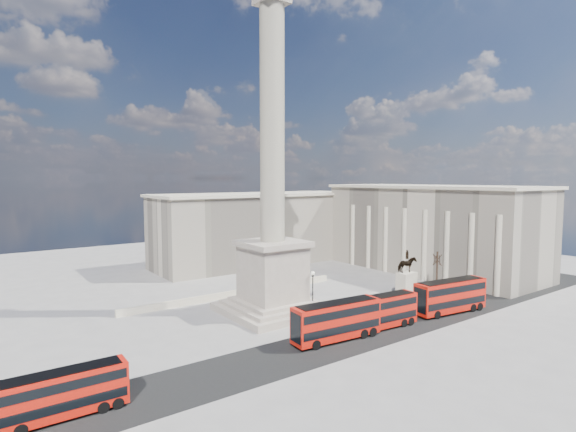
% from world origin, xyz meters
% --- Properties ---
extents(ground, '(180.00, 180.00, 0.00)m').
position_xyz_m(ground, '(0.00, 0.00, 0.00)').
color(ground, gray).
rests_on(ground, ground).
extents(asphalt_road, '(120.00, 9.00, 0.01)m').
position_xyz_m(asphalt_road, '(5.00, -10.00, 0.00)').
color(asphalt_road, black).
rests_on(asphalt_road, ground).
extents(nelsons_column, '(14.00, 14.00, 49.85)m').
position_xyz_m(nelsons_column, '(0.00, 5.00, 12.92)').
color(nelsons_column, '#AFA292').
rests_on(nelsons_column, ground).
extents(balustrade_wall, '(40.00, 0.60, 1.10)m').
position_xyz_m(balustrade_wall, '(0.00, 16.00, 0.55)').
color(balustrade_wall, beige).
rests_on(balustrade_wall, ground).
extents(building_east, '(19.00, 46.00, 18.60)m').
position_xyz_m(building_east, '(45.00, 10.00, 9.32)').
color(building_east, beige).
rests_on(building_east, ground).
extents(building_northeast, '(51.00, 17.00, 16.60)m').
position_xyz_m(building_northeast, '(20.00, 40.00, 8.32)').
color(building_northeast, beige).
rests_on(building_northeast, ground).
extents(red_bus_a, '(12.15, 3.81, 4.84)m').
position_xyz_m(red_bus_a, '(-0.22, -9.59, 2.54)').
color(red_bus_a, red).
rests_on(red_bus_a, ground).
extents(red_bus_b, '(11.24, 3.39, 4.49)m').
position_xyz_m(red_bus_b, '(7.53, -9.81, 2.36)').
color(red_bus_b, red).
rests_on(red_bus_b, ground).
extents(red_bus_c, '(12.51, 4.42, 4.96)m').
position_xyz_m(red_bus_c, '(21.29, -11.03, 2.60)').
color(red_bus_c, red).
rests_on(red_bus_c, ground).
extents(red_bus_d, '(10.18, 3.22, 4.06)m').
position_xyz_m(red_bus_d, '(24.30, -10.27, 2.13)').
color(red_bus_d, red).
rests_on(red_bus_d, ground).
extents(red_bus_e, '(10.06, 2.55, 4.06)m').
position_xyz_m(red_bus_e, '(-30.89, -9.63, 2.13)').
color(red_bus_e, red).
rests_on(red_bus_e, ground).
extents(victorian_lamp, '(0.55, 0.55, 6.44)m').
position_xyz_m(victorian_lamp, '(4.16, 0.58, 3.79)').
color(victorian_lamp, black).
rests_on(victorian_lamp, ground).
extents(equestrian_statue, '(3.88, 2.91, 8.11)m').
position_xyz_m(equestrian_statue, '(22.91, -1.44, 2.81)').
color(equestrian_statue, beige).
rests_on(equestrian_statue, ground).
extents(bare_tree_near, '(1.62, 1.62, 7.10)m').
position_xyz_m(bare_tree_near, '(37.53, -2.18, 5.59)').
color(bare_tree_near, '#332319').
rests_on(bare_tree_near, ground).
extents(bare_tree_mid, '(1.89, 1.89, 7.18)m').
position_xyz_m(bare_tree_mid, '(32.16, -0.79, 5.66)').
color(bare_tree_mid, '#332319').
rests_on(bare_tree_mid, ground).
extents(bare_tree_far, '(1.86, 1.86, 7.59)m').
position_xyz_m(bare_tree_far, '(38.96, 11.52, 5.98)').
color(bare_tree_far, '#332319').
rests_on(bare_tree_far, ground).
extents(pedestrian_walking, '(0.65, 0.44, 1.72)m').
position_xyz_m(pedestrian_walking, '(24.41, -6.50, 0.86)').
color(pedestrian_walking, '#2A2924').
rests_on(pedestrian_walking, ground).
extents(pedestrian_standing, '(0.99, 0.90, 1.64)m').
position_xyz_m(pedestrian_standing, '(31.96, -6.50, 0.82)').
color(pedestrian_standing, '#2A2924').
rests_on(pedestrian_standing, ground).
extents(pedestrian_crossing, '(0.59, 1.14, 1.85)m').
position_xyz_m(pedestrian_crossing, '(17.81, -4.90, 0.93)').
color(pedestrian_crossing, '#2A2924').
rests_on(pedestrian_crossing, ground).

